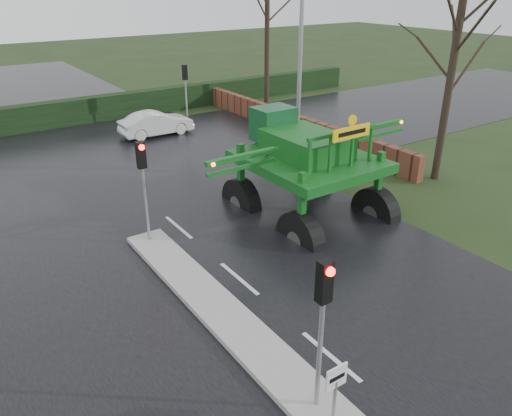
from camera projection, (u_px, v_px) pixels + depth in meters
ground at (330, 357)px, 11.66m from camera, size 140.00×140.00×0.00m
road_main at (155, 208)px, 19.17m from camera, size 14.00×80.00×0.02m
road_cross at (104, 164)px, 23.67m from camera, size 80.00×12.00×0.02m
median_island at (218, 309)px, 13.21m from camera, size 1.20×10.00×0.16m
hedge_row at (57, 114)px, 29.37m from camera, size 44.00×0.90×1.50m
brick_wall at (281, 120)px, 28.77m from camera, size 0.40×20.00×1.20m
keep_left_sign at (336, 385)px, 9.42m from camera, size 0.50×0.07×1.35m
traffic_signal_near at (323, 305)px, 9.15m from camera, size 0.26×0.33×3.52m
traffic_signal_mid at (143, 171)px, 15.53m from camera, size 0.26×0.33×3.52m
traffic_signal_far at (185, 81)px, 28.91m from camera, size 0.26×0.33×3.52m
street_light_right at (296, 28)px, 22.33m from camera, size 3.85×0.30×10.00m
tree_right_near at (454, 57)px, 19.84m from camera, size 5.60×5.60×9.64m
tree_right_far at (267, 5)px, 31.32m from camera, size 7.00×7.00×12.05m
crop_sprayer at (298, 171)px, 16.04m from camera, size 9.09×5.71×5.08m
white_sedan at (157, 135)px, 28.01m from camera, size 4.07×1.44×1.34m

